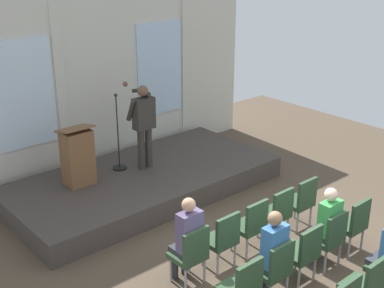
{
  "coord_description": "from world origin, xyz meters",
  "views": [
    {
      "loc": [
        -5.4,
        -3.91,
        4.68
      ],
      "look_at": [
        0.05,
        2.42,
        1.43
      ],
      "focal_mm": 48.9,
      "sensor_mm": 36.0,
      "label": 1
    }
  ],
  "objects": [
    {
      "name": "chair_r0_c1",
      "position": [
        -0.63,
        0.94,
        0.53
      ],
      "size": [
        0.46,
        0.44,
        0.94
      ],
      "color": "#99999E",
      "rests_on": "ground"
    },
    {
      "name": "rear_partition",
      "position": [
        0.03,
        5.4,
        1.88
      ],
      "size": [
        8.02,
        0.14,
        3.74
      ],
      "color": "beige",
      "rests_on": "ground"
    },
    {
      "name": "chair_r0_c3",
      "position": [
        0.63,
        0.94,
        0.53
      ],
      "size": [
        0.46,
        0.44,
        0.94
      ],
      "color": "#99999E",
      "rests_on": "ground"
    },
    {
      "name": "lectern",
      "position": [
        -1.21,
        4.19,
        0.98
      ],
      "size": [
        0.6,
        0.48,
        1.16
      ],
      "color": "brown",
      "rests_on": "stage_platform"
    },
    {
      "name": "audience_r1_c1",
      "position": [
        -0.63,
        -0.01,
        0.76
      ],
      "size": [
        0.36,
        0.39,
        1.37
      ],
      "color": "#2D2D33",
      "rests_on": "ground"
    },
    {
      "name": "audience_r1_c3",
      "position": [
        0.63,
        -0.0,
        0.73
      ],
      "size": [
        0.36,
        0.39,
        1.31
      ],
      "color": "#2D2D33",
      "rests_on": "ground"
    },
    {
      "name": "chair_r2_c2",
      "position": [
        0.0,
        -1.11,
        0.53
      ],
      "size": [
        0.46,
        0.44,
        0.94
      ],
      "color": "#99999E",
      "rests_on": "ground"
    },
    {
      "name": "chair_r0_c0",
      "position": [
        -1.25,
        0.94,
        0.53
      ],
      "size": [
        0.46,
        0.44,
        0.94
      ],
      "color": "#99999E",
      "rests_on": "ground"
    },
    {
      "name": "speaker",
      "position": [
        0.17,
        4.01,
        1.41
      ],
      "size": [
        0.5,
        0.69,
        1.69
      ],
      "color": "#332D28",
      "rests_on": "stage_platform"
    },
    {
      "name": "chair_r1_c4",
      "position": [
        1.25,
        -0.09,
        0.53
      ],
      "size": [
        0.46,
        0.44,
        0.94
      ],
      "color": "#99999E",
      "rests_on": "ground"
    },
    {
      "name": "chair_r1_c0",
      "position": [
        -1.25,
        -0.09,
        0.53
      ],
      "size": [
        0.46,
        0.44,
        0.94
      ],
      "color": "#99999E",
      "rests_on": "ground"
    },
    {
      "name": "chair_r0_c4",
      "position": [
        1.25,
        0.94,
        0.53
      ],
      "size": [
        0.46,
        0.44,
        0.94
      ],
      "color": "#99999E",
      "rests_on": "ground"
    },
    {
      "name": "audience_r0_c0",
      "position": [
        -1.25,
        1.01,
        0.76
      ],
      "size": [
        0.36,
        0.39,
        1.38
      ],
      "color": "#2D2D33",
      "rests_on": "ground"
    },
    {
      "name": "chair_r0_c2",
      "position": [
        0.0,
        0.94,
        0.53
      ],
      "size": [
        0.46,
        0.44,
        0.94
      ],
      "color": "#99999E",
      "rests_on": "ground"
    },
    {
      "name": "chair_r1_c2",
      "position": [
        0.0,
        -0.09,
        0.53
      ],
      "size": [
        0.46,
        0.44,
        0.94
      ],
      "color": "#99999E",
      "rests_on": "ground"
    },
    {
      "name": "chair_r1_c1",
      "position": [
        -0.63,
        -0.09,
        0.53
      ],
      "size": [
        0.46,
        0.44,
        0.94
      ],
      "color": "#99999E",
      "rests_on": "ground"
    },
    {
      "name": "chair_r1_c3",
      "position": [
        0.63,
        -0.09,
        0.53
      ],
      "size": [
        0.46,
        0.44,
        0.94
      ],
      "color": "#99999E",
      "rests_on": "ground"
    },
    {
      "name": "stage_platform",
      "position": [
        0.0,
        3.83,
        0.21
      ],
      "size": [
        5.29,
        2.55,
        0.43
      ],
      "primitive_type": "cube",
      "color": "#3F3833",
      "rests_on": "ground"
    },
    {
      "name": "ground_plane",
      "position": [
        0.0,
        0.0,
        0.0
      ],
      "size": [
        14.06,
        14.06,
        0.0
      ],
      "primitive_type": "plane",
      "color": "brown"
    },
    {
      "name": "mic_stand",
      "position": [
        -0.25,
        4.29,
        0.76
      ],
      "size": [
        0.28,
        0.28,
        1.55
      ],
      "color": "black",
      "rests_on": "stage_platform"
    }
  ]
}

